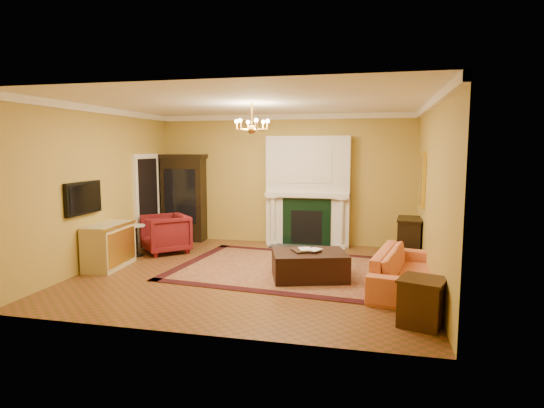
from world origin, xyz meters
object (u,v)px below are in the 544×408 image
(pedestal_table, at_px, (136,238))
(coral_sofa, at_px, (405,263))
(china_cabinet, at_px, (184,200))
(commode, at_px, (109,246))
(wingback_armchair, at_px, (166,232))
(console_table, at_px, (409,241))
(end_table, at_px, (422,303))
(leather_ottoman, at_px, (309,265))

(pedestal_table, bearing_deg, coral_sofa, -11.29)
(pedestal_table, bearing_deg, china_cabinet, 80.31)
(coral_sofa, bearing_deg, commode, 99.39)
(commode, bearing_deg, china_cabinet, 79.29)
(commode, bearing_deg, wingback_armchair, 66.86)
(china_cabinet, height_order, pedestal_table, china_cabinet)
(commode, height_order, console_table, console_table)
(pedestal_table, bearing_deg, end_table, -25.43)
(china_cabinet, relative_size, console_table, 2.39)
(end_table, distance_m, leather_ottoman, 2.39)
(console_table, bearing_deg, end_table, -85.70)
(wingback_armchair, distance_m, coral_sofa, 5.07)
(pedestal_table, relative_size, commode, 0.59)
(china_cabinet, relative_size, end_table, 3.43)
(commode, xyz_separation_m, coral_sofa, (5.33, -0.11, 0.00))
(pedestal_table, bearing_deg, console_table, 8.38)
(china_cabinet, bearing_deg, commode, -99.74)
(china_cabinet, xyz_separation_m, commode, (-0.33, -2.70, -0.58))
(console_table, bearing_deg, commode, -157.03)
(china_cabinet, relative_size, wingback_armchair, 2.20)
(wingback_armchair, xyz_separation_m, leather_ottoman, (3.29, -1.29, -0.21))
(pedestal_table, distance_m, end_table, 6.00)
(leather_ottoman, bearing_deg, wingback_armchair, 141.74)
(china_cabinet, xyz_separation_m, coral_sofa, (5.00, -2.82, -0.58))
(china_cabinet, height_order, wingback_armchair, china_cabinet)
(coral_sofa, distance_m, leather_ottoman, 1.58)
(wingback_armchair, height_order, end_table, wingback_armchair)
(commode, bearing_deg, leather_ottoman, -2.58)
(china_cabinet, distance_m, pedestal_table, 1.89)
(wingback_armchair, distance_m, console_table, 5.04)
(wingback_armchair, bearing_deg, end_table, 16.18)
(china_cabinet, height_order, commode, china_cabinet)
(end_table, bearing_deg, pedestal_table, 154.57)
(end_table, xyz_separation_m, leather_ottoman, (-1.68, 1.71, -0.04))
(end_table, xyz_separation_m, console_table, (0.06, 3.38, 0.13))
(china_cabinet, xyz_separation_m, wingback_armchair, (0.15, -1.34, -0.54))
(pedestal_table, height_order, commode, commode)
(leather_ottoman, bearing_deg, coral_sofa, -23.84)
(pedestal_table, xyz_separation_m, leather_ottoman, (3.74, -0.87, -0.13))
(wingback_armchair, relative_size, leather_ottoman, 0.73)
(china_cabinet, height_order, console_table, china_cabinet)
(end_table, bearing_deg, wingback_armchair, 148.92)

